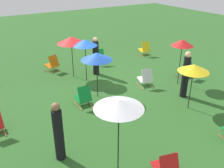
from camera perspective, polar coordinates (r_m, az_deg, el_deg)
name	(u,v)px	position (r m, az deg, el deg)	size (l,w,h in m)	color
ground_plane	(98,84)	(11.19, -3.19, -0.09)	(40.00, 40.00, 0.00)	#2D6026
deckchair_1	(186,70)	(12.21, 16.49, 2.99)	(0.61, 0.83, 0.83)	olive
deckchair_3	(52,64)	(12.83, -13.38, 4.42)	(0.69, 0.87, 0.83)	olive
deckchair_7	(145,78)	(10.96, 7.59, 1.28)	(0.60, 0.83, 0.83)	olive
deckchair_8	(83,97)	(9.39, -6.51, -2.93)	(0.50, 0.78, 0.83)	olive
deckchair_9	(145,49)	(14.97, 7.40, 7.87)	(0.58, 0.82, 0.83)	olive
deckchair_10	(166,168)	(6.48, 12.16, -18.25)	(0.64, 0.85, 0.83)	olive
deckchair_11	(99,57)	(13.50, -3.01, 6.11)	(0.62, 0.84, 0.83)	olive
umbrella_0	(182,43)	(11.00, 15.72, 9.00)	(0.95, 0.95, 2.02)	black
umbrella_1	(85,43)	(11.09, -6.18, 9.33)	(1.08, 1.08, 1.91)	black
umbrella_2	(71,40)	(11.54, -9.26, 9.82)	(1.28, 1.28, 1.93)	black
umbrella_3	(97,56)	(9.53, -3.51, 6.29)	(1.22, 1.22, 1.84)	black
umbrella_4	(194,68)	(9.09, 18.09, 3.47)	(1.08, 1.08, 1.73)	black
umbrella_5	(119,104)	(5.75, 1.56, -4.64)	(1.19, 1.19, 2.02)	black
person_0	(185,75)	(10.19, 16.35, 1.93)	(0.37, 0.37, 1.89)	black
person_1	(58,133)	(6.81, -12.08, -10.75)	(0.37, 0.37, 1.72)	black
person_2	(96,57)	(11.99, -3.70, 6.15)	(0.34, 0.34, 1.82)	black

